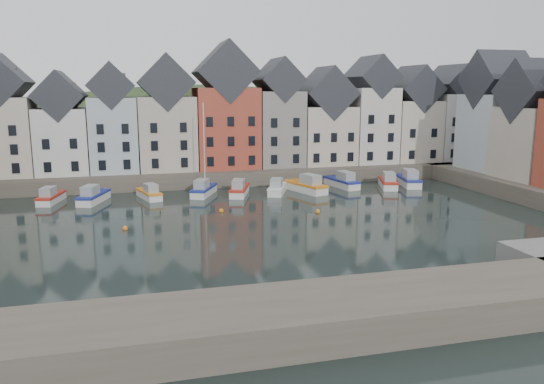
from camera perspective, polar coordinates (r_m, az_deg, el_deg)
name	(u,v)px	position (r m, az deg, el deg)	size (l,w,h in m)	color
ground	(276,228)	(50.91, 0.44, -3.92)	(260.00, 260.00, 0.00)	black
far_quay	(224,172)	(79.47, -5.19, 2.20)	(90.00, 16.00, 2.00)	#4E463B
near_wall	(200,329)	(28.37, -7.80, -14.39)	(50.00, 6.00, 2.00)	#4E463B
hillside	(204,245)	(108.82, -7.29, -5.67)	(153.60, 70.40, 64.00)	#253319
far_terrace	(247,119)	(77.29, -2.68, 7.86)	(72.37, 8.16, 17.78)	beige
right_terrace	(539,124)	(74.07, 26.80, 6.59)	(8.30, 24.25, 16.36)	#ACB8BF
mooring_buoys	(225,216)	(55.10, -5.03, -2.64)	(20.50, 5.50, 0.50)	orange
boat_a	(51,197)	(67.27, -22.71, -0.53)	(2.86, 5.90, 2.18)	silver
boat_b	(93,197)	(65.60, -18.70, -0.48)	(3.77, 6.47, 2.37)	silver
boat_c	(149,194)	(66.10, -13.06, -0.16)	(3.17, 5.78, 2.12)	silver
boat_d	(203,189)	(66.93, -7.39, 0.28)	(4.19, 6.34, 11.65)	silver
boat_e	(239,190)	(66.59, -3.54, 0.24)	(3.70, 6.35, 2.33)	silver
boat_f	(277,188)	(67.52, 0.56, 0.39)	(3.97, 6.13, 2.26)	silver
boat_g	(306,186)	(68.60, 3.73, 0.64)	(4.38, 7.21, 2.65)	silver
boat_h	(342,182)	(72.51, 7.58, 1.09)	(3.16, 6.72, 2.48)	silver
boat_i	(388,182)	(73.34, 12.38, 1.03)	(3.91, 6.60, 2.42)	silver
boat_j	(408,180)	(75.42, 14.47, 1.25)	(3.66, 7.11, 2.61)	silver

